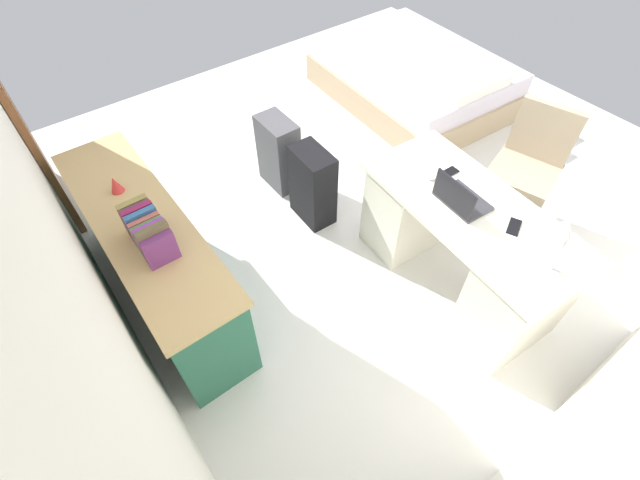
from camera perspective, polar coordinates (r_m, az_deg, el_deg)
name	(u,v)px	position (r m, az deg, el deg)	size (l,w,h in m)	color
ground_plane	(377,194)	(3.90, 7.37, 5.90)	(5.49, 5.49, 0.00)	silver
wall_back	(21,178)	(2.32, -33.94, 6.55)	(4.16, 0.10, 2.77)	white
door_wooden	(2,94)	(3.83, -35.53, 14.98)	(0.88, 0.05, 2.04)	brown
desk	(460,246)	(3.10, 17.50, -0.71)	(1.49, 0.77, 0.75)	silver
office_chair	(524,174)	(3.76, 24.60, 7.71)	(0.57, 0.57, 0.94)	black
credenza	(156,259)	(3.09, -20.26, -2.30)	(1.80, 0.48, 0.76)	#28664C
bed	(413,78)	(5.03, 11.84, 19.66)	(1.98, 1.50, 0.58)	tan
suitcase_black	(313,186)	(3.47, -0.96, 6.93)	(0.36, 0.22, 0.64)	black
suitcase_spare_grey	(279,153)	(3.80, -5.31, 10.99)	(0.36, 0.22, 0.63)	#4C4C51
laptop	(459,198)	(2.81, 17.41, 5.10)	(0.33, 0.24, 0.21)	#333338
computer_mouse	(434,176)	(2.97, 14.38, 7.93)	(0.06, 0.10, 0.03)	white
cell_phone_near_laptop	(514,227)	(2.82, 23.58, 1.56)	(0.07, 0.14, 0.01)	black
cell_phone_by_mouse	(449,173)	(3.04, 16.14, 8.28)	(0.07, 0.14, 0.01)	black
desk_lamp	(562,233)	(2.52, 28.60, 0.78)	(0.16, 0.11, 0.34)	silver
book_row	(149,232)	(2.58, -21.05, 0.98)	(0.36, 0.17, 0.24)	#6C306D
figurine_small	(115,184)	(3.02, -24.73, 6.47)	(0.08, 0.08, 0.11)	red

